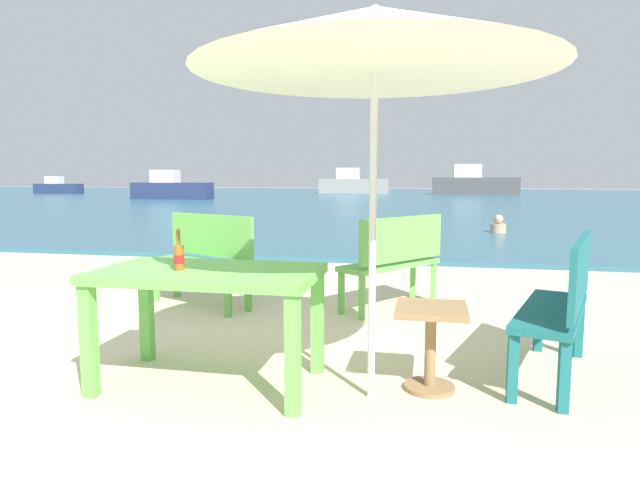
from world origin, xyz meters
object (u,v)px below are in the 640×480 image
(swimmer_person, at_px, (498,226))
(side_table_wood, at_px, (431,335))
(boat_ferry, at_px, (171,189))
(beer_bottle_amber, at_px, (179,255))
(bench_green_left, at_px, (395,257))
(boat_cargo_ship, at_px, (474,184))
(picnic_table_green, at_px, (209,286))
(bench_green_right, at_px, (205,254))
(patio_umbrella, at_px, (375,40))
(bench_teal_center, at_px, (563,300))
(boat_sailboat, at_px, (353,184))
(boat_tanker, at_px, (58,187))

(swimmer_person, bearing_deg, side_table_wood, -99.35)
(swimmer_person, height_order, boat_ferry, boat_ferry)
(beer_bottle_amber, height_order, bench_green_left, beer_bottle_amber)
(boat_ferry, distance_m, boat_cargo_ship, 20.64)
(picnic_table_green, distance_m, bench_green_right, 2.22)
(patio_umbrella, bearing_deg, bench_teal_center, 24.64)
(bench_green_left, distance_m, boat_sailboat, 36.18)
(bench_green_left, bearing_deg, beer_bottle_amber, -117.65)
(bench_teal_center, distance_m, boat_ferry, 28.74)
(bench_green_right, distance_m, swimmer_person, 8.40)
(bench_green_right, bearing_deg, boat_ferry, 117.74)
(picnic_table_green, relative_size, beer_bottle_amber, 5.28)
(side_table_wood, bearing_deg, boat_ferry, 120.14)
(boat_sailboat, bearing_deg, swimmer_person, -75.59)
(bench_teal_center, relative_size, boat_ferry, 0.28)
(picnic_table_green, bearing_deg, bench_teal_center, 13.55)
(picnic_table_green, bearing_deg, bench_green_left, 64.88)
(patio_umbrella, relative_size, boat_ferry, 0.51)
(beer_bottle_amber, distance_m, boat_tanker, 41.31)
(patio_umbrella, distance_m, boat_tanker, 42.05)
(beer_bottle_amber, distance_m, side_table_wood, 1.66)
(swimmer_person, xyz_separation_m, boat_cargo_ship, (1.51, 26.54, 0.61))
(bench_green_right, height_order, boat_cargo_ship, boat_cargo_ship)
(side_table_wood, distance_m, boat_ferry, 28.61)
(picnic_table_green, bearing_deg, boat_sailboat, 96.60)
(side_table_wood, xyz_separation_m, boat_sailboat, (-5.79, 37.82, 0.42))
(bench_green_right, height_order, swimmer_person, bench_green_right)
(bench_green_right, xyz_separation_m, boat_sailboat, (-3.48, 35.98, 0.24))
(boat_ferry, relative_size, boat_tanker, 1.27)
(swimmer_person, bearing_deg, boat_tanker, 141.69)
(picnic_table_green, xyz_separation_m, bench_green_left, (1.05, 2.24, -0.11))
(boat_ferry, height_order, boat_sailboat, boat_sailboat)
(bench_green_left, height_order, swimmer_person, bench_green_left)
(beer_bottle_amber, relative_size, boat_cargo_ship, 0.05)
(bench_green_left, height_order, boat_ferry, boat_ferry)
(boat_sailboat, bearing_deg, bench_green_right, -84.48)
(bench_green_left, height_order, boat_cargo_ship, boat_cargo_ship)
(swimmer_person, distance_m, boat_tanker, 36.72)
(swimmer_person, bearing_deg, bench_teal_center, -94.35)
(boat_ferry, relative_size, boat_sailboat, 0.85)
(bench_green_right, height_order, boat_sailboat, boat_sailboat)
(patio_umbrella, bearing_deg, bench_green_left, 89.96)
(bench_green_right, bearing_deg, boat_cargo_ship, 81.04)
(bench_teal_center, bearing_deg, boat_tanker, 131.58)
(beer_bottle_amber, relative_size, swimmer_person, 0.65)
(swimmer_person, bearing_deg, boat_ferry, 135.83)
(side_table_wood, height_order, boat_tanker, boat_tanker)
(boat_tanker, bearing_deg, swimmer_person, -38.31)
(boat_cargo_ship, bearing_deg, boat_ferry, -147.48)
(bench_teal_center, distance_m, bench_green_left, 2.08)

